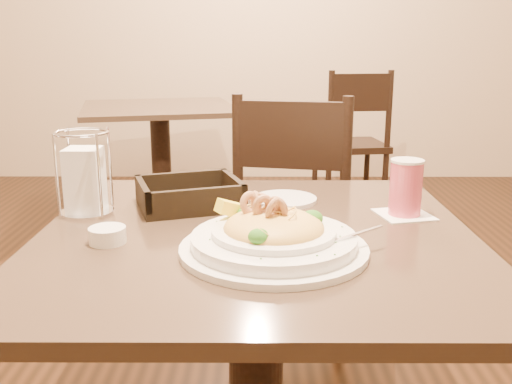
{
  "coord_description": "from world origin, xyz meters",
  "views": [
    {
      "loc": [
        0.0,
        -1.12,
        1.1
      ],
      "look_at": [
        0.0,
        0.02,
        0.79
      ],
      "focal_mm": 40.0,
      "sensor_mm": 36.0,
      "label": 1
    }
  ],
  "objects_px": {
    "bread_basket": "(190,197)",
    "main_table": "(256,329)",
    "dining_chair_far": "(352,139)",
    "background_table": "(161,142)",
    "side_plate": "(285,199)",
    "napkin_caddy": "(85,178)",
    "dining_chair_near": "(295,213)",
    "butter_ramekin": "(107,235)",
    "drink_glass": "(406,188)",
    "pasta_bowl": "(273,236)"
  },
  "relations": [
    {
      "from": "bread_basket",
      "to": "butter_ramekin",
      "type": "relative_size",
      "value": 3.89
    },
    {
      "from": "dining_chair_far",
      "to": "pasta_bowl",
      "type": "distance_m",
      "value": 2.61
    },
    {
      "from": "dining_chair_far",
      "to": "butter_ramekin",
      "type": "height_order",
      "value": "dining_chair_far"
    },
    {
      "from": "dining_chair_far",
      "to": "butter_ramekin",
      "type": "bearing_deg",
      "value": 62.81
    },
    {
      "from": "background_table",
      "to": "side_plate",
      "type": "distance_m",
      "value": 2.24
    },
    {
      "from": "drink_glass",
      "to": "dining_chair_near",
      "type": "bearing_deg",
      "value": 105.2
    },
    {
      "from": "dining_chair_near",
      "to": "drink_glass",
      "type": "relative_size",
      "value": 6.81
    },
    {
      "from": "dining_chair_far",
      "to": "bread_basket",
      "type": "xyz_separation_m",
      "value": [
        -0.76,
        -2.23,
        0.24
      ]
    },
    {
      "from": "main_table",
      "to": "napkin_caddy",
      "type": "xyz_separation_m",
      "value": [
        -0.39,
        0.13,
        0.31
      ]
    },
    {
      "from": "dining_chair_near",
      "to": "bread_basket",
      "type": "relative_size",
      "value": 3.31
    },
    {
      "from": "drink_glass",
      "to": "main_table",
      "type": "bearing_deg",
      "value": -160.9
    },
    {
      "from": "background_table",
      "to": "napkin_caddy",
      "type": "relative_size",
      "value": 5.66
    },
    {
      "from": "main_table",
      "to": "pasta_bowl",
      "type": "distance_m",
      "value": 0.29
    },
    {
      "from": "butter_ramekin",
      "to": "dining_chair_far",
      "type": "bearing_deg",
      "value": 70.37
    },
    {
      "from": "pasta_bowl",
      "to": "napkin_caddy",
      "type": "relative_size",
      "value": 2.0
    },
    {
      "from": "dining_chair_far",
      "to": "bread_basket",
      "type": "height_order",
      "value": "dining_chair_far"
    },
    {
      "from": "main_table",
      "to": "dining_chair_far",
      "type": "xyz_separation_m",
      "value": [
        0.6,
        2.42,
        0.01
      ]
    },
    {
      "from": "dining_chair_near",
      "to": "drink_glass",
      "type": "distance_m",
      "value": 0.81
    },
    {
      "from": "bread_basket",
      "to": "background_table",
      "type": "bearing_deg",
      "value": 101.47
    },
    {
      "from": "background_table",
      "to": "dining_chair_far",
      "type": "height_order",
      "value": "dining_chair_far"
    },
    {
      "from": "dining_chair_near",
      "to": "napkin_caddy",
      "type": "relative_size",
      "value": 4.84
    },
    {
      "from": "main_table",
      "to": "dining_chair_far",
      "type": "height_order",
      "value": "dining_chair_far"
    },
    {
      "from": "bread_basket",
      "to": "main_table",
      "type": "bearing_deg",
      "value": -49.66
    },
    {
      "from": "napkin_caddy",
      "to": "pasta_bowl",
      "type": "bearing_deg",
      "value": -30.68
    },
    {
      "from": "pasta_bowl",
      "to": "butter_ramekin",
      "type": "bearing_deg",
      "value": 171.08
    },
    {
      "from": "dining_chair_far",
      "to": "napkin_caddy",
      "type": "distance_m",
      "value": 2.51
    },
    {
      "from": "napkin_caddy",
      "to": "dining_chair_far",
      "type": "bearing_deg",
      "value": 66.71
    },
    {
      "from": "main_table",
      "to": "dining_chair_far",
      "type": "bearing_deg",
      "value": 76.16
    },
    {
      "from": "side_plate",
      "to": "butter_ramekin",
      "type": "bearing_deg",
      "value": -140.31
    },
    {
      "from": "pasta_bowl",
      "to": "bread_basket",
      "type": "xyz_separation_m",
      "value": [
        -0.19,
        0.31,
        -0.01
      ]
    },
    {
      "from": "napkin_caddy",
      "to": "side_plate",
      "type": "relative_size",
      "value": 1.22
    },
    {
      "from": "main_table",
      "to": "drink_glass",
      "type": "relative_size",
      "value": 6.59
    },
    {
      "from": "drink_glass",
      "to": "side_plate",
      "type": "xyz_separation_m",
      "value": [
        -0.27,
        0.11,
        -0.06
      ]
    },
    {
      "from": "dining_chair_far",
      "to": "bread_basket",
      "type": "distance_m",
      "value": 2.37
    },
    {
      "from": "dining_chair_near",
      "to": "bread_basket",
      "type": "distance_m",
      "value": 0.76
    },
    {
      "from": "background_table",
      "to": "main_table",
      "type": "bearing_deg",
      "value": -75.72
    },
    {
      "from": "napkin_caddy",
      "to": "butter_ramekin",
      "type": "relative_size",
      "value": 2.66
    },
    {
      "from": "dining_chair_far",
      "to": "side_plate",
      "type": "height_order",
      "value": "dining_chair_far"
    },
    {
      "from": "drink_glass",
      "to": "side_plate",
      "type": "relative_size",
      "value": 0.87
    },
    {
      "from": "main_table",
      "to": "pasta_bowl",
      "type": "height_order",
      "value": "pasta_bowl"
    },
    {
      "from": "background_table",
      "to": "bread_basket",
      "type": "relative_size",
      "value": 3.87
    },
    {
      "from": "side_plate",
      "to": "napkin_caddy",
      "type": "bearing_deg",
      "value": -167.69
    },
    {
      "from": "bread_basket",
      "to": "butter_ramekin",
      "type": "xyz_separation_m",
      "value": [
        -0.13,
        -0.26,
        -0.01
      ]
    },
    {
      "from": "main_table",
      "to": "side_plate",
      "type": "bearing_deg",
      "value": 73.15
    },
    {
      "from": "bread_basket",
      "to": "butter_ramekin",
      "type": "bearing_deg",
      "value": -117.08
    },
    {
      "from": "main_table",
      "to": "pasta_bowl",
      "type": "xyz_separation_m",
      "value": [
        0.03,
        -0.12,
        0.26
      ]
    },
    {
      "from": "drink_glass",
      "to": "napkin_caddy",
      "type": "height_order",
      "value": "napkin_caddy"
    },
    {
      "from": "dining_chair_near",
      "to": "butter_ramekin",
      "type": "bearing_deg",
      "value": 76.4
    },
    {
      "from": "background_table",
      "to": "side_plate",
      "type": "xyz_separation_m",
      "value": [
        0.67,
        -2.12,
        0.23
      ]
    },
    {
      "from": "dining_chair_near",
      "to": "side_plate",
      "type": "relative_size",
      "value": 5.9
    }
  ]
}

